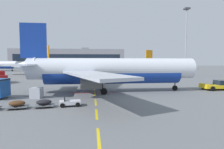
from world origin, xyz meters
TOP-DOWN VIEW (x-y plane):
  - ground at (40.00, 40.00)m, footprint 400.00×400.00m
  - apron_paint_markings at (18.00, 37.37)m, footprint 8.00×96.54m
  - airliner_foreground at (20.91, 23.02)m, footprint 34.68×34.63m
  - pushback_tug at (42.33, 23.24)m, footprint 6.07×3.32m
  - airliner_mid_left at (35.90, 81.02)m, footprint 32.49×31.12m
  - airliner_far_center at (-6.57, 79.68)m, footprint 31.24×32.95m
  - baggage_train at (10.25, 12.05)m, footprint 11.69×2.93m
  - uld_cargo_container at (9.06, 18.44)m, footprint 1.77×1.73m
  - apron_light_mast_far at (50.00, 51.01)m, footprint 1.80×1.80m
  - terminal_satellite at (-1.80, 150.45)m, footprint 91.77×18.91m

SIDE VIEW (x-z plane):
  - ground at x=40.00m, z-range 0.00..0.00m
  - apron_paint_markings at x=18.00m, z-range 0.00..0.01m
  - baggage_train at x=10.25m, z-range -0.04..1.10m
  - uld_cargo_container at x=9.06m, z-range 0.00..1.60m
  - pushback_tug at x=42.33m, z-range -0.14..1.94m
  - airliner_mid_left at x=35.90m, z-range -2.07..9.66m
  - airliner_far_center at x=-6.57m, z-range -2.13..9.95m
  - airliner_foreground at x=20.91m, z-range -2.15..10.05m
  - terminal_satellite at x=-1.80m, z-range -0.78..16.69m
  - apron_light_mast_far at x=50.00m, z-range 2.99..26.93m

